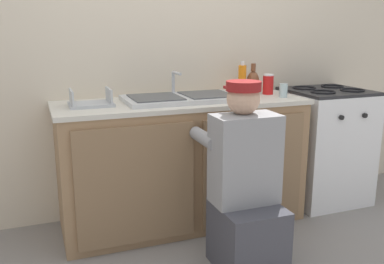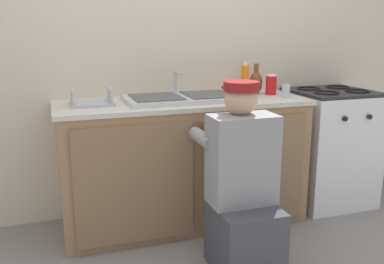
% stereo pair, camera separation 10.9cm
% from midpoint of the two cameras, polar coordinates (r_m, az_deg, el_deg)
% --- Properties ---
extents(ground_plane, '(12.00, 12.00, 0.00)m').
position_cam_midpoint_polar(ground_plane, '(3.00, 1.69, -13.95)').
color(ground_plane, gray).
extents(back_wall, '(6.00, 0.10, 2.50)m').
position_cam_midpoint_polar(back_wall, '(3.28, -2.11, 11.19)').
color(back_wall, beige).
rests_on(back_wall, ground_plane).
extents(counter_cabinet, '(1.71, 0.62, 0.87)m').
position_cam_midpoint_polar(counter_cabinet, '(3.09, -0.11, -4.37)').
color(counter_cabinet, '#997551').
rests_on(counter_cabinet, ground_plane).
extents(countertop, '(1.75, 0.62, 0.03)m').
position_cam_midpoint_polar(countertop, '(2.99, -0.17, 3.94)').
color(countertop, beige).
rests_on(countertop, counter_cabinet).
extents(sink_double_basin, '(0.80, 0.44, 0.19)m').
position_cam_midpoint_polar(sink_double_basin, '(2.98, -0.18, 4.60)').
color(sink_double_basin, silver).
rests_on(sink_double_basin, countertop).
extents(stove_range, '(0.61, 0.62, 0.93)m').
position_cam_midpoint_polar(stove_range, '(3.65, 18.52, -1.84)').
color(stove_range, white).
rests_on(stove_range, ground_plane).
extents(plumber_person, '(0.42, 0.61, 1.10)m').
position_cam_midpoint_polar(plumber_person, '(2.52, 8.03, -8.16)').
color(plumber_person, '#3F3F47').
rests_on(plumber_person, ground_plane).
extents(dish_rack_tray, '(0.28, 0.22, 0.11)m').
position_cam_midpoint_polar(dish_rack_tray, '(2.86, -12.17, 3.99)').
color(dish_rack_tray, '#B2B7BC').
rests_on(dish_rack_tray, countertop).
extents(soda_cup_red, '(0.08, 0.08, 0.15)m').
position_cam_midpoint_polar(soda_cup_red, '(3.31, 11.43, 6.21)').
color(soda_cup_red, red).
rests_on(soda_cup_red, countertop).
extents(soap_bottle_orange, '(0.06, 0.06, 0.25)m').
position_cam_midpoint_polar(soap_bottle_orange, '(3.26, 8.00, 6.91)').
color(soap_bottle_orange, orange).
rests_on(soap_bottle_orange, countertop).
extents(spice_bottle_red, '(0.04, 0.04, 0.10)m').
position_cam_midpoint_polar(spice_bottle_red, '(3.14, 9.11, 5.47)').
color(spice_bottle_red, red).
rests_on(spice_bottle_red, countertop).
extents(water_glass, '(0.06, 0.06, 0.10)m').
position_cam_midpoint_polar(water_glass, '(3.18, 13.37, 5.35)').
color(water_glass, '#ADC6CC').
rests_on(water_glass, countertop).
extents(vase_decorative, '(0.10, 0.10, 0.23)m').
position_cam_midpoint_polar(vase_decorative, '(3.32, 9.44, 6.57)').
color(vase_decorative, brown).
rests_on(vase_decorative, countertop).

